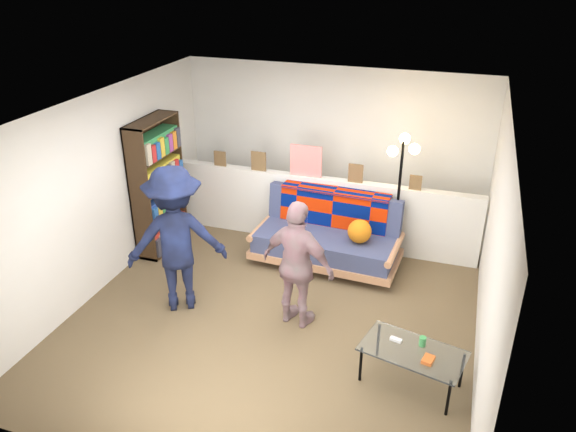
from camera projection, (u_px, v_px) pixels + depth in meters
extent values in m
plane|color=brown|center=(277.00, 309.00, 6.66)|extent=(5.00, 5.00, 0.00)
cube|color=silver|center=(333.00, 148.00, 8.27)|extent=(4.50, 0.10, 2.40)
cube|color=silver|center=(101.00, 193.00, 6.78)|extent=(0.10, 5.00, 2.40)
cube|color=silver|center=(493.00, 251.00, 5.50)|extent=(0.10, 5.00, 2.40)
cube|color=white|center=(275.00, 111.00, 5.61)|extent=(4.50, 5.00, 0.10)
cube|color=silver|center=(319.00, 210.00, 7.98)|extent=(4.45, 0.15, 1.00)
cube|color=brown|center=(220.00, 159.00, 8.12)|extent=(0.18, 0.02, 0.22)
cube|color=brown|center=(259.00, 161.00, 7.94)|extent=(0.22, 0.02, 0.28)
cube|color=white|center=(306.00, 161.00, 7.70)|extent=(0.45, 0.02, 0.45)
cube|color=brown|center=(356.00, 173.00, 7.54)|extent=(0.20, 0.02, 0.26)
cube|color=brown|center=(416.00, 183.00, 7.33)|extent=(0.16, 0.02, 0.20)
cube|color=tan|center=(325.00, 254.00, 7.55)|extent=(1.99, 0.97, 0.10)
cube|color=#384064|center=(325.00, 244.00, 7.43)|extent=(1.88, 0.81, 0.25)
cube|color=#384064|center=(334.00, 212.00, 7.62)|extent=(1.85, 0.34, 0.58)
cylinder|color=tan|center=(262.00, 225.00, 7.74)|extent=(0.14, 0.87, 0.09)
cylinder|color=tan|center=(395.00, 249.00, 7.14)|extent=(0.14, 0.87, 0.09)
cube|color=navy|center=(332.00, 214.00, 7.55)|extent=(1.49, 0.18, 0.53)
cube|color=navy|center=(336.00, 191.00, 7.54)|extent=(1.50, 0.33, 0.03)
sphere|color=#D16712|center=(360.00, 231.00, 7.16)|extent=(0.31, 0.31, 0.31)
cube|color=black|center=(148.00, 184.00, 7.73)|extent=(0.02, 0.93, 1.86)
cube|color=black|center=(140.00, 198.00, 7.30)|extent=(0.31, 0.02, 1.86)
cube|color=black|center=(174.00, 174.00, 8.07)|extent=(0.31, 0.02, 1.86)
cube|color=black|center=(150.00, 120.00, 7.28)|extent=(0.31, 0.93, 0.02)
cube|color=black|center=(164.00, 244.00, 8.08)|extent=(0.31, 0.93, 0.04)
cube|color=black|center=(161.00, 214.00, 7.87)|extent=(0.31, 0.89, 0.02)
cube|color=black|center=(158.00, 185.00, 7.68)|extent=(0.31, 0.89, 0.02)
cube|color=black|center=(154.00, 155.00, 7.49)|extent=(0.31, 0.89, 0.02)
cube|color=red|center=(164.00, 232.00, 7.99)|extent=(0.23, 0.87, 0.31)
cube|color=#234298|center=(161.00, 203.00, 7.80)|extent=(0.23, 0.87, 0.29)
cube|color=gold|center=(158.00, 174.00, 7.61)|extent=(0.23, 0.87, 0.31)
cube|color=#328B4D|center=(154.00, 144.00, 7.42)|extent=(0.23, 0.87, 0.29)
cylinder|color=black|center=(361.00, 364.00, 5.50)|extent=(0.03, 0.03, 0.39)
cylinder|color=black|center=(448.00, 398.00, 5.09)|extent=(0.03, 0.03, 0.39)
cylinder|color=black|center=(378.00, 341.00, 5.83)|extent=(0.03, 0.03, 0.39)
cylinder|color=black|center=(462.00, 371.00, 5.41)|extent=(0.03, 0.03, 0.39)
cube|color=silver|center=(413.00, 351.00, 5.37)|extent=(1.07, 0.74, 0.02)
cube|color=silver|center=(396.00, 340.00, 5.49)|extent=(0.12, 0.07, 0.03)
cube|color=#D76026|center=(428.00, 360.00, 5.21)|extent=(0.13, 0.15, 0.04)
cylinder|color=#3F9950|center=(423.00, 341.00, 5.41)|extent=(0.08, 0.08, 0.10)
cylinder|color=black|center=(392.00, 259.00, 7.70)|extent=(0.28, 0.28, 0.03)
cylinder|color=black|center=(398.00, 204.00, 7.33)|extent=(0.04, 0.04, 1.70)
sphere|color=#FFC672|center=(393.00, 151.00, 7.09)|extent=(0.14, 0.14, 0.14)
sphere|color=#FFC672|center=(415.00, 149.00, 6.95)|extent=(0.14, 0.14, 0.14)
sphere|color=#FFC672|center=(405.00, 139.00, 7.06)|extent=(0.14, 0.14, 0.14)
imported|color=black|center=(176.00, 239.00, 6.38)|extent=(1.31, 1.13, 1.76)
imported|color=#C27E8F|center=(298.00, 265.00, 6.12)|extent=(0.94, 0.58, 1.50)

